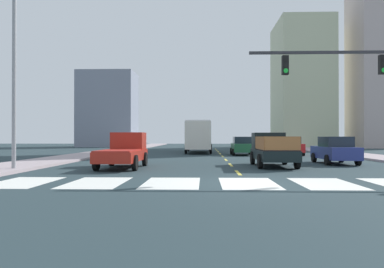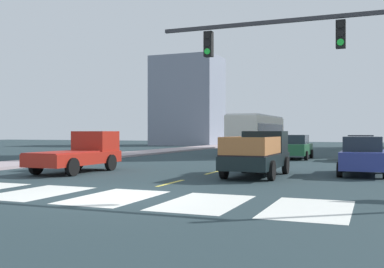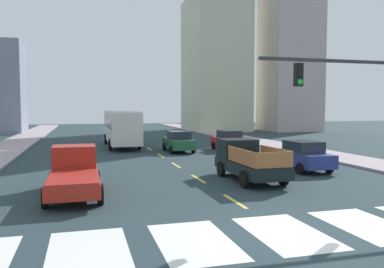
{
  "view_description": "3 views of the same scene",
  "coord_description": "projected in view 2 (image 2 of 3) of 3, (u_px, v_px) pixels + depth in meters",
  "views": [
    {
      "loc": [
        -1.61,
        -13.72,
        1.7
      ],
      "look_at": [
        -2.42,
        11.15,
        1.89
      ],
      "focal_mm": 34.92,
      "sensor_mm": 36.0,
      "label": 1
    },
    {
      "loc": [
        7.09,
        -11.66,
        1.92
      ],
      "look_at": [
        -0.23,
        6.74,
        1.83
      ],
      "focal_mm": 42.9,
      "sensor_mm": 36.0,
      "label": 2
    },
    {
      "loc": [
        -5.68,
        -10.12,
        3.66
      ],
      "look_at": [
        0.32,
        11.36,
        2.15
      ],
      "focal_mm": 36.76,
      "sensor_mm": 36.0,
      "label": 3
    }
  ],
  "objects": [
    {
      "name": "ground_plane",
      "position": [
        115.0,
        197.0,
        13.46
      ],
      "size": [
        160.0,
        160.0,
        0.0
      ],
      "primitive_type": "plane",
      "color": "#25353A"
    },
    {
      "name": "sidewalk_left",
      "position": [
        101.0,
        156.0,
        34.66
      ],
      "size": [
        3.62,
        110.0,
        0.15
      ],
      "primitive_type": "cube",
      "color": "#A39397",
      "rests_on": "ground"
    },
    {
      "name": "crosswalk_stripe_2",
      "position": [
        38.0,
        192.0,
        14.5
      ],
      "size": [
        2.03,
        3.52,
        0.01
      ],
      "primitive_type": "cube",
      "color": "silver",
      "rests_on": "ground"
    },
    {
      "name": "crosswalk_stripe_3",
      "position": [
        115.0,
        197.0,
        13.46
      ],
      "size": [
        2.03,
        3.52,
        0.01
      ],
      "primitive_type": "cube",
      "color": "silver",
      "rests_on": "ground"
    },
    {
      "name": "crosswalk_stripe_4",
      "position": [
        204.0,
        203.0,
        12.43
      ],
      "size": [
        2.03,
        3.52,
        0.01
      ],
      "primitive_type": "cube",
      "color": "silver",
      "rests_on": "ground"
    },
    {
      "name": "crosswalk_stripe_5",
      "position": [
        309.0,
        209.0,
        11.4
      ],
      "size": [
        2.03,
        3.52,
        0.01
      ],
      "primitive_type": "cube",
      "color": "silver",
      "rests_on": "ground"
    },
    {
      "name": "lane_dash_0",
      "position": [
        171.0,
        183.0,
        17.18
      ],
      "size": [
        0.16,
        2.4,
        0.01
      ],
      "primitive_type": "cube",
      "color": "gold",
      "rests_on": "ground"
    },
    {
      "name": "lane_dash_1",
      "position": [
        214.0,
        172.0,
        21.83
      ],
      "size": [
        0.16,
        2.4,
        0.01
      ],
      "primitive_type": "cube",
      "color": "gold",
      "rests_on": "ground"
    },
    {
      "name": "lane_dash_2",
      "position": [
        242.0,
        165.0,
        26.47
      ],
      "size": [
        0.16,
        2.4,
        0.01
      ],
      "primitive_type": "cube",
      "color": "gold",
      "rests_on": "ground"
    },
    {
      "name": "lane_dash_3",
      "position": [
        262.0,
        160.0,
        31.12
      ],
      "size": [
        0.16,
        2.4,
        0.01
      ],
      "primitive_type": "cube",
      "color": "gold",
      "rests_on": "ground"
    },
    {
      "name": "lane_dash_4",
      "position": [
        276.0,
        157.0,
        35.77
      ],
      "size": [
        0.16,
        2.4,
        0.01
      ],
      "primitive_type": "cube",
      "color": "gold",
      "rests_on": "ground"
    },
    {
      "name": "lane_dash_5",
      "position": [
        287.0,
        154.0,
        40.41
      ],
      "size": [
        0.16,
        2.4,
        0.01
      ],
      "primitive_type": "cube",
      "color": "gold",
      "rests_on": "ground"
    },
    {
      "name": "lane_dash_6",
      "position": [
        296.0,
        152.0,
        45.06
      ],
      "size": [
        0.16,
        2.4,
        0.01
      ],
      "primitive_type": "cube",
      "color": "gold",
      "rests_on": "ground"
    },
    {
      "name": "lane_dash_7",
      "position": [
        304.0,
        150.0,
        49.7
      ],
      "size": [
        0.16,
        2.4,
        0.01
      ],
      "primitive_type": "cube",
      "color": "gold",
      "rests_on": "ground"
    },
    {
      "name": "pickup_stakebed",
      "position": [
        259.0,
        154.0,
        20.27
      ],
      "size": [
        2.18,
        5.2,
        1.96
      ],
      "rotation": [
        0.0,
        0.0,
        0.03
      ],
      "color": "black",
      "rests_on": "ground"
    },
    {
      "name": "pickup_dark",
      "position": [
        82.0,
        153.0,
        22.15
      ],
      "size": [
        2.18,
        5.2,
        1.96
      ],
      "rotation": [
        0.0,
        0.0,
        -0.05
      ],
      "color": "#A32116",
      "rests_on": "ground"
    },
    {
      "name": "city_bus",
      "position": [
        257.0,
        132.0,
        39.19
      ],
      "size": [
        2.72,
        10.8,
        3.32
      ],
      "rotation": [
        0.0,
        0.0,
        -0.03
      ],
      "color": "silver",
      "rests_on": "ground"
    },
    {
      "name": "sedan_far",
      "position": [
        296.0,
        147.0,
        32.51
      ],
      "size": [
        2.02,
        4.4,
        1.72
      ],
      "rotation": [
        0.0,
        0.0,
        0.05
      ],
      "color": "#215A36",
      "rests_on": "ground"
    },
    {
      "name": "sedan_near_right",
      "position": [
        361.0,
        148.0,
        30.72
      ],
      "size": [
        2.02,
        4.4,
        1.72
      ],
      "rotation": [
        0.0,
        0.0,
        -0.01
      ],
      "color": "red",
      "rests_on": "ground"
    },
    {
      "name": "sedan_mid",
      "position": [
        363.0,
        156.0,
        20.36
      ],
      "size": [
        2.02,
        4.4,
        1.72
      ],
      "rotation": [
        0.0,
        0.0,
        -0.04
      ],
      "color": "navy",
      "rests_on": "ground"
    },
    {
      "name": "block_mid_left",
      "position": [
        188.0,
        101.0,
        67.04
      ],
      "size": [
        9.37,
        7.28,
        12.85
      ],
      "primitive_type": "cube",
      "color": "gray",
      "rests_on": "ground"
    }
  ]
}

